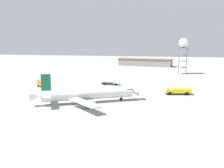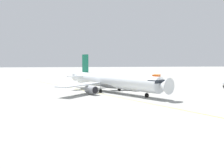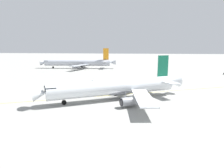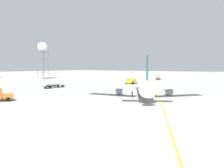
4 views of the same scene
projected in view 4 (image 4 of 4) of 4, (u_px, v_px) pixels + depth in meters
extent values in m
plane|color=gray|center=(138.00, 94.00, 63.82)|extent=(600.00, 600.00, 0.00)
cylinder|color=silver|center=(144.00, 84.00, 63.07)|extent=(19.02, 30.14, 3.85)
cone|color=silver|center=(141.00, 80.00, 80.30)|extent=(4.65, 4.39, 3.65)
cone|color=silver|center=(148.00, 89.00, 45.52)|extent=(4.80, 5.08, 3.27)
cube|color=black|center=(141.00, 78.00, 78.05)|extent=(4.02, 3.68, 0.70)
ellipsoid|color=slate|center=(144.00, 88.00, 61.55)|extent=(8.66, 11.86, 2.11)
cube|color=#146B4C|center=(147.00, 68.00, 48.57)|extent=(1.76, 2.92, 5.62)
cube|color=silver|center=(132.00, 85.00, 49.20)|extent=(5.83, 4.80, 0.20)
cube|color=silver|center=(162.00, 86.00, 48.59)|extent=(5.83, 4.80, 0.20)
cube|color=silver|center=(111.00, 87.00, 61.08)|extent=(15.10, 5.52, 0.28)
cube|color=silver|center=(178.00, 87.00, 59.37)|extent=(12.17, 13.58, 0.28)
cylinder|color=gray|center=(119.00, 90.00, 63.24)|extent=(3.48, 4.08, 2.00)
cylinder|color=black|center=(120.00, 90.00, 65.05)|extent=(1.56, 0.96, 1.70)
cylinder|color=gray|center=(169.00, 91.00, 61.94)|extent=(3.48, 4.08, 2.00)
cylinder|color=black|center=(168.00, 90.00, 63.75)|extent=(1.56, 0.96, 1.70)
cylinder|color=#9EA0A5|center=(142.00, 86.00, 75.40)|extent=(0.20, 0.20, 1.98)
cylinder|color=black|center=(142.00, 89.00, 75.48)|extent=(0.80, 1.11, 1.10)
cylinder|color=#9EA0A5|center=(132.00, 90.00, 61.91)|extent=(0.20, 0.20, 1.98)
cylinder|color=black|center=(132.00, 93.00, 61.99)|extent=(0.80, 1.11, 1.10)
cylinder|color=#9EA0A5|center=(156.00, 90.00, 61.30)|extent=(0.20, 0.20, 1.98)
cylinder|color=black|center=(156.00, 94.00, 61.38)|extent=(0.80, 1.11, 1.10)
cube|color=#232326|center=(132.00, 82.00, 101.26)|extent=(4.48, 10.59, 0.20)
cube|color=yellow|center=(129.00, 81.00, 97.58)|extent=(3.39, 2.93, 1.20)
cube|color=black|center=(128.00, 81.00, 96.56)|extent=(2.48, 0.56, 0.67)
cube|color=yellow|center=(133.00, 80.00, 102.38)|extent=(4.41, 8.13, 1.60)
cube|color=red|center=(129.00, 80.00, 97.53)|extent=(2.17, 0.99, 0.16)
cylinder|color=black|center=(133.00, 83.00, 97.38)|extent=(0.54, 1.43, 1.40)
cylinder|color=black|center=(126.00, 83.00, 98.55)|extent=(0.54, 1.43, 1.40)
cylinder|color=black|center=(137.00, 82.00, 103.70)|extent=(0.54, 1.43, 1.40)
cylinder|color=black|center=(131.00, 82.00, 104.87)|extent=(0.54, 1.43, 1.40)
cube|color=#232326|center=(158.00, 79.00, 133.23)|extent=(4.17, 5.41, 0.20)
cube|color=red|center=(159.00, 78.00, 131.33)|extent=(2.45, 2.36, 0.65)
cube|color=black|center=(159.00, 78.00, 130.62)|extent=(1.40, 0.90, 0.36)
cube|color=red|center=(158.00, 78.00, 134.09)|extent=(3.47, 4.02, 0.70)
cube|color=red|center=(159.00, 78.00, 131.29)|extent=(1.44, 1.20, 0.16)
cylinder|color=black|center=(160.00, 79.00, 131.32)|extent=(0.64, 0.79, 0.76)
cylinder|color=black|center=(157.00, 79.00, 131.41)|extent=(0.64, 0.79, 0.76)
cylinder|color=black|center=(159.00, 79.00, 134.90)|extent=(0.64, 0.79, 0.76)
cylinder|color=black|center=(156.00, 79.00, 134.99)|extent=(0.64, 0.79, 0.76)
cube|color=#232326|center=(54.00, 86.00, 83.44)|extent=(2.43, 9.24, 0.20)
cube|color=silver|center=(61.00, 84.00, 86.14)|extent=(2.68, 2.46, 1.10)
cube|color=black|center=(63.00, 83.00, 87.02)|extent=(2.21, 0.13, 0.62)
cylinder|color=silver|center=(51.00, 83.00, 82.29)|extent=(2.27, 6.64, 2.12)
cylinder|color=black|center=(58.00, 86.00, 86.81)|extent=(0.30, 1.11, 1.10)
cylinder|color=black|center=(63.00, 86.00, 85.29)|extent=(0.30, 1.11, 1.10)
cylinder|color=black|center=(45.00, 87.00, 81.82)|extent=(0.30, 1.11, 1.10)
cylinder|color=black|center=(50.00, 87.00, 80.30)|extent=(0.30, 1.11, 1.10)
cube|color=orange|center=(8.00, 96.00, 51.86)|extent=(3.23, 3.20, 1.00)
cube|color=black|center=(13.00, 95.00, 52.26)|extent=(1.74, 1.13, 0.56)
cylinder|color=black|center=(8.00, 98.00, 53.00)|extent=(0.77, 1.00, 1.00)
cylinder|color=black|center=(8.00, 99.00, 50.83)|extent=(0.77, 1.00, 1.00)
cylinder|color=slate|center=(49.00, 66.00, 145.09)|extent=(0.24, 0.24, 17.51)
cylinder|color=slate|center=(44.00, 66.00, 147.97)|extent=(0.24, 0.24, 17.51)
cylinder|color=slate|center=(37.00, 66.00, 143.75)|extent=(0.24, 0.24, 17.51)
cylinder|color=slate|center=(42.00, 66.00, 140.87)|extent=(0.24, 0.24, 17.51)
cube|color=slate|center=(43.00, 72.00, 144.78)|extent=(5.33, 5.33, 0.16)
cube|color=slate|center=(43.00, 66.00, 144.42)|extent=(5.33, 5.33, 0.16)
cube|color=slate|center=(43.00, 59.00, 144.06)|extent=(5.33, 5.33, 0.16)
cube|color=slate|center=(43.00, 52.00, 143.69)|extent=(5.93, 5.93, 0.30)
sphere|color=white|center=(42.00, 47.00, 143.42)|extent=(6.38, 6.38, 6.38)
cube|color=yellow|center=(158.00, 93.00, 66.77)|extent=(60.28, 132.02, 0.01)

